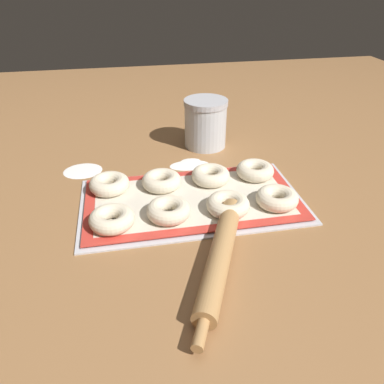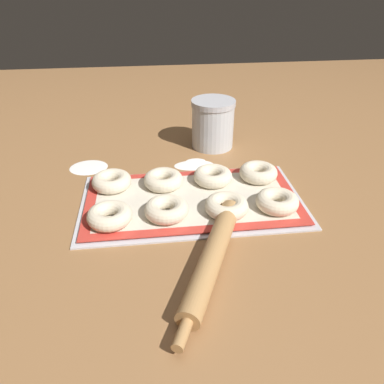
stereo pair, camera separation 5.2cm
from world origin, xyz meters
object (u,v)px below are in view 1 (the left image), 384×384
(bagel_back_far_right, at_px, (255,170))
(rolling_pin, at_px, (221,253))
(bagel_front_far_left, at_px, (112,219))
(bagel_back_mid_left, at_px, (162,181))
(bagel_back_mid_right, at_px, (211,175))
(bagel_front_mid_right, at_px, (228,205))
(bagel_front_far_right, at_px, (277,198))
(bagel_back_far_left, at_px, (109,184))
(flour_canister, at_px, (205,123))
(bagel_front_mid_left, at_px, (169,210))
(baking_tray, at_px, (192,200))

(bagel_back_far_right, relative_size, rolling_pin, 0.25)
(bagel_front_far_left, xyz_separation_m, rolling_pin, (0.20, -0.14, -0.01))
(bagel_back_mid_left, bearing_deg, bagel_front_far_left, -130.98)
(bagel_front_far_left, xyz_separation_m, bagel_back_mid_right, (0.25, 0.15, 0.00))
(bagel_front_far_left, distance_m, bagel_back_mid_right, 0.29)
(bagel_back_mid_left, distance_m, bagel_back_far_right, 0.25)
(bagel_front_mid_right, relative_size, bagel_back_far_right, 1.00)
(rolling_pin, bearing_deg, bagel_front_far_right, 41.49)
(bagel_front_mid_right, height_order, bagel_back_far_left, same)
(bagel_front_far_left, height_order, flour_canister, flour_canister)
(bagel_front_mid_left, xyz_separation_m, bagel_back_far_right, (0.25, 0.14, 0.00))
(baking_tray, bearing_deg, bagel_back_far_left, 158.80)
(bagel_front_mid_left, height_order, bagel_back_far_right, same)
(baking_tray, xyz_separation_m, bagel_front_mid_right, (0.07, -0.07, 0.02))
(bagel_back_mid_left, xyz_separation_m, rolling_pin, (0.08, -0.29, -0.01))
(baking_tray, distance_m, bagel_back_far_right, 0.20)
(baking_tray, height_order, bagel_front_far_right, bagel_front_far_right)
(bagel_front_far_right, xyz_separation_m, rolling_pin, (-0.18, -0.16, -0.01))
(bagel_front_mid_right, distance_m, bagel_back_mid_left, 0.19)
(bagel_front_far_right, bearing_deg, bagel_back_mid_left, 152.87)
(bagel_back_mid_left, relative_size, bagel_back_far_right, 1.00)
(bagel_back_far_right, distance_m, flour_canister, 0.26)
(bagel_front_far_right, bearing_deg, bagel_back_far_left, 160.11)
(bagel_back_far_left, relative_size, flour_canister, 0.67)
(rolling_pin, bearing_deg, flour_canister, 80.67)
(bagel_front_mid_right, bearing_deg, bagel_back_mid_right, 93.23)
(bagel_front_mid_left, relative_size, bagel_back_mid_left, 1.00)
(bagel_front_mid_right, bearing_deg, bagel_front_far_left, -178.42)
(baking_tray, xyz_separation_m, rolling_pin, (0.01, -0.22, 0.02))
(bagel_back_far_right, relative_size, flour_canister, 0.67)
(bagel_back_mid_right, bearing_deg, baking_tray, -131.35)
(baking_tray, relative_size, bagel_back_far_left, 5.38)
(bagel_front_far_left, relative_size, bagel_front_mid_left, 1.00)
(bagel_front_mid_left, bearing_deg, bagel_front_far_left, -175.54)
(bagel_front_far_left, xyz_separation_m, bagel_back_mid_left, (0.12, 0.14, 0.00))
(bagel_back_far_left, bearing_deg, flour_canister, 38.87)
(bagel_front_far_left, bearing_deg, bagel_back_mid_right, 30.23)
(baking_tray, bearing_deg, bagel_back_mid_right, 48.65)
(baking_tray, relative_size, bagel_front_mid_left, 5.38)
(bagel_back_far_left, height_order, bagel_back_far_right, same)
(bagel_front_far_right, height_order, bagel_back_far_right, same)
(bagel_back_mid_left, bearing_deg, baking_tray, -45.82)
(rolling_pin, bearing_deg, baking_tray, 93.75)
(bagel_front_far_left, xyz_separation_m, bagel_front_far_right, (0.38, 0.01, 0.00))
(bagel_front_far_left, distance_m, bagel_front_far_right, 0.38)
(flour_canister, bearing_deg, bagel_back_mid_right, -99.24)
(bagel_front_mid_left, distance_m, bagel_back_far_left, 0.19)
(rolling_pin, bearing_deg, bagel_back_mid_left, 105.54)
(bagel_back_mid_left, distance_m, flour_canister, 0.30)
(baking_tray, height_order, flour_canister, flour_canister)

